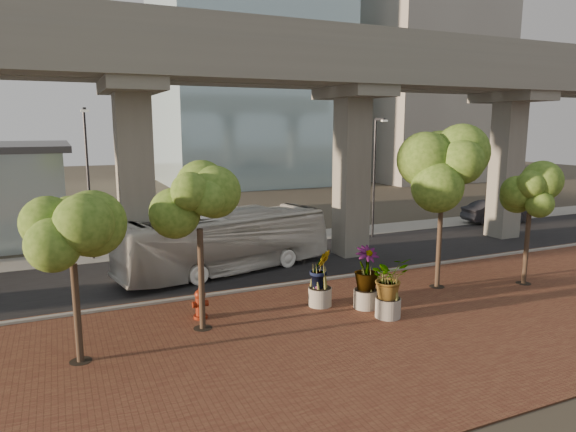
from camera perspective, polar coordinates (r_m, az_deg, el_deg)
name	(u,v)px	position (r m, az deg, el deg)	size (l,w,h in m)	color
ground	(268,276)	(26.17, -2.23, -6.64)	(160.00, 160.00, 0.00)	#3C342B
brick_plaza	(350,333)	(19.40, 6.91, -12.73)	(70.00, 13.00, 0.06)	brown
asphalt_road	(254,266)	(27.95, -3.77, -5.52)	(90.00, 8.00, 0.04)	black
curb_strip	(284,285)	(24.38, -0.45, -7.70)	(70.00, 0.25, 0.16)	gray
far_sidewalk	(224,244)	(33.00, -7.13, -3.12)	(90.00, 3.00, 0.06)	gray
transit_viaduct	(253,130)	(26.93, -3.95, 9.55)	(72.00, 5.60, 12.40)	gray
midrise_block	(423,92)	(75.98, 14.76, 13.14)	(18.00, 16.00, 24.00)	#9B968C
transit_bus	(226,243)	(26.51, -6.86, -2.95)	(2.66, 11.35, 3.16)	silver
parked_car	(496,212)	(42.95, 22.10, 0.40)	(1.80, 5.20, 1.71)	black
fire_hydrant	(200,304)	(20.59, -9.72, -9.58)	(0.61, 0.55, 1.23)	maroon
planter_front	(389,281)	(20.51, 11.15, -7.08)	(2.22, 2.22, 2.45)	#A09C90
planter_right	(366,271)	(21.36, 8.70, -6.07)	(2.42, 2.42, 2.59)	#A5A095
planter_left	(320,272)	(21.45, 3.60, -6.20)	(2.19, 2.19, 2.41)	gray
street_tree_far_west	(71,232)	(17.06, -22.97, -1.60)	(3.56, 3.56, 5.89)	#3E2F23
street_tree_near_west	(199,204)	(18.57, -9.86, 1.33)	(3.17, 3.17, 6.16)	#3E2F23
street_tree_near_east	(443,175)	(24.21, 16.82, 4.42)	(4.02, 4.02, 7.11)	#3E2F23
street_tree_far_east	(531,194)	(26.32, 25.37, 2.18)	(3.03, 3.03, 5.70)	#3E2F23
streetlamp_west	(88,173)	(30.36, -21.34, 4.43)	(0.42, 1.22, 8.40)	#313137
streetlamp_east	(375,169)	(34.70, 9.67, 5.15)	(0.39, 1.15, 7.93)	#2B2B30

